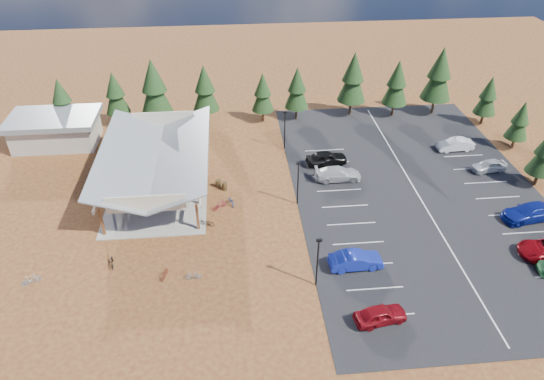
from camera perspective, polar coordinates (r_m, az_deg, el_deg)
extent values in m
plane|color=#592517|center=(50.14, -2.39, -3.26)|extent=(140.00, 140.00, 0.00)
cube|color=black|center=(56.22, 16.59, -0.16)|extent=(27.00, 44.00, 0.04)
cube|color=gray|center=(56.41, -13.01, 0.63)|extent=(10.60, 18.60, 0.10)
cube|color=#592F19|center=(49.76, -19.40, -3.57)|extent=(0.25, 0.25, 3.00)
cube|color=#592F19|center=(53.05, -18.56, -0.78)|extent=(0.25, 0.25, 3.00)
cube|color=#592F19|center=(56.46, -17.82, 1.68)|extent=(0.25, 0.25, 3.00)
cube|color=#592F19|center=(59.97, -17.17, 3.86)|extent=(0.25, 0.25, 3.00)
cube|color=#592F19|center=(63.57, -16.59, 5.79)|extent=(0.25, 0.25, 3.00)
cube|color=#592F19|center=(48.18, -8.77, -3.11)|extent=(0.25, 0.25, 3.00)
cube|color=#592F19|center=(51.57, -8.61, -0.26)|extent=(0.25, 0.25, 3.00)
cube|color=#592F19|center=(55.07, -8.48, 2.23)|extent=(0.25, 0.25, 3.00)
cube|color=#592F19|center=(58.67, -8.36, 4.42)|extent=(0.25, 0.25, 3.00)
cube|color=#592F19|center=(62.34, -8.25, 6.35)|extent=(0.25, 0.25, 3.00)
cube|color=beige|center=(55.80, -18.49, 2.95)|extent=(0.22, 18.00, 0.35)
cube|color=beige|center=(54.27, -8.19, 3.59)|extent=(0.22, 18.00, 0.35)
cube|color=slate|center=(54.89, -16.53, 3.89)|extent=(5.85, 19.40, 2.13)
cube|color=slate|center=(53.99, -10.50, 4.28)|extent=(5.85, 19.40, 2.13)
cube|color=beige|center=(46.94, -14.64, -1.59)|extent=(7.50, 0.15, 1.80)
cube|color=beige|center=(62.29, -12.68, 8.20)|extent=(7.50, 0.15, 1.80)
cube|color=#ADA593|center=(68.31, -24.03, 6.20)|extent=(10.00, 6.00, 3.20)
cube|color=slate|center=(67.50, -24.42, 7.65)|extent=(11.00, 7.00, 0.70)
cylinder|color=black|center=(41.43, 5.35, -8.59)|extent=(0.14, 0.14, 5.00)
cube|color=black|center=(39.73, 5.54, -5.90)|extent=(0.50, 0.25, 0.18)
cylinder|color=black|center=(50.69, 3.06, 0.68)|extent=(0.14, 0.14, 5.00)
cube|color=black|center=(49.32, 3.15, 3.14)|extent=(0.50, 0.25, 0.18)
cylinder|color=black|center=(60.92, 1.51, 6.97)|extent=(0.14, 0.14, 5.00)
cube|color=black|center=(59.78, 1.54, 9.13)|extent=(0.50, 0.25, 0.18)
cylinder|color=#3D2D16|center=(54.21, -5.60, 0.43)|extent=(0.60, 0.60, 0.90)
cylinder|color=#3D2D16|center=(54.76, -6.35, 0.77)|extent=(0.60, 0.60, 0.90)
cylinder|color=#382314|center=(71.73, -22.86, 7.19)|extent=(0.36, 0.36, 1.80)
cone|color=black|center=(70.51, -23.41, 9.38)|extent=(3.16, 3.16, 4.31)
cone|color=black|center=(69.85, -23.75, 10.71)|extent=(2.44, 2.44, 3.24)
cylinder|color=#382314|center=(70.86, -17.44, 8.07)|extent=(0.36, 0.36, 1.85)
cone|color=black|center=(69.59, -17.89, 10.38)|extent=(3.26, 3.26, 4.44)
cone|color=black|center=(68.90, -18.16, 11.78)|extent=(2.52, 2.52, 3.33)
cylinder|color=#382314|center=(68.21, -13.16, 7.99)|extent=(0.36, 0.36, 2.39)
cone|color=black|center=(66.55, -13.62, 11.12)|extent=(4.21, 4.21, 5.74)
cone|color=black|center=(65.67, -13.90, 13.03)|extent=(3.26, 3.26, 4.31)
cylinder|color=#382314|center=(68.72, -7.64, 8.65)|extent=(0.36, 0.36, 2.03)
cone|color=black|center=(67.29, -7.87, 11.30)|extent=(3.58, 3.58, 4.88)
cone|color=black|center=(66.52, -8.00, 12.90)|extent=(2.77, 2.77, 3.66)
cylinder|color=#382314|center=(68.58, -1.07, 8.77)|extent=(0.36, 0.36, 1.73)
cone|color=black|center=(67.36, -1.10, 11.01)|extent=(3.04, 3.04, 4.14)
cone|color=black|center=(66.69, -1.12, 12.37)|extent=(2.35, 2.35, 3.11)
cylinder|color=#382314|center=(69.28, 2.86, 9.07)|extent=(0.36, 0.36, 1.85)
cone|color=black|center=(67.98, 2.94, 11.47)|extent=(3.26, 3.26, 4.45)
cone|color=black|center=(67.28, 2.99, 12.92)|extent=(2.52, 2.52, 3.34)
cylinder|color=#382314|center=(71.25, 9.17, 9.59)|extent=(0.36, 0.36, 2.25)
cone|color=black|center=(69.75, 9.46, 12.43)|extent=(3.95, 3.95, 5.39)
cone|color=black|center=(68.95, 9.64, 14.15)|extent=(3.06, 3.06, 4.04)
cylinder|color=#382314|center=(72.19, 14.01, 9.22)|extent=(0.36, 0.36, 2.00)
cone|color=black|center=(70.86, 14.40, 11.69)|extent=(3.52, 3.52, 4.80)
cone|color=black|center=(70.14, 14.63, 13.19)|extent=(2.72, 2.72, 3.60)
cylinder|color=#382314|center=(74.41, 18.40, 9.40)|extent=(0.36, 0.36, 2.39)
cone|color=black|center=(72.89, 18.99, 12.28)|extent=(4.20, 4.20, 5.73)
cone|color=black|center=(72.09, 19.35, 14.02)|extent=(3.25, 3.25, 4.30)
cylinder|color=#382314|center=(62.12, 28.67, 1.21)|extent=(0.36, 0.36, 1.76)
cylinder|color=#382314|center=(68.94, 26.50, 5.00)|extent=(0.36, 0.36, 1.57)
cone|color=black|center=(67.82, 27.07, 6.95)|extent=(2.76, 2.76, 3.77)
cone|color=black|center=(67.20, 27.42, 8.12)|extent=(2.14, 2.14, 2.83)
cylinder|color=#382314|center=(73.74, 23.48, 7.73)|extent=(0.36, 0.36, 1.70)
cone|color=black|center=(72.61, 24.00, 9.75)|extent=(3.00, 3.00, 4.08)
cone|color=black|center=(72.00, 24.32, 10.97)|extent=(2.31, 2.31, 3.06)
imported|color=black|center=(52.73, -17.04, -2.12)|extent=(1.71, 0.84, 0.86)
imported|color=gray|center=(53.77, -15.51, -0.97)|extent=(1.65, 0.93, 0.96)
imported|color=navy|center=(56.75, -14.44, 1.27)|extent=(1.87, 0.76, 0.96)
imported|color=maroon|center=(62.25, -14.66, 4.38)|extent=(1.60, 0.71, 0.93)
imported|color=black|center=(52.18, -12.20, -1.71)|extent=(1.68, 0.88, 0.84)
imported|color=#9A9BA2|center=(52.83, -11.83, -0.97)|extent=(1.88, 0.69, 1.11)
imported|color=navy|center=(55.78, -10.54, 1.22)|extent=(1.97, 0.95, 0.99)
imported|color=maroon|center=(59.47, -11.72, 3.36)|extent=(1.74, 0.76, 1.01)
imported|color=black|center=(46.77, -18.30, -7.97)|extent=(0.89, 1.74, 0.87)
imported|color=gray|center=(47.58, -26.53, -9.42)|extent=(1.67, 1.16, 0.99)
imported|color=maroon|center=(44.32, -12.48, -9.58)|extent=(0.81, 1.55, 0.90)
imported|color=gray|center=(43.70, -9.24, -9.90)|extent=(1.50, 0.54, 0.88)
imported|color=navy|center=(51.84, -4.79, -1.32)|extent=(1.03, 1.76, 0.87)
imported|color=maroon|center=(51.27, -6.16, -1.75)|extent=(1.68, 1.46, 1.05)
imported|color=black|center=(49.20, -7.78, -3.81)|extent=(1.77, 1.01, 0.88)
imported|color=maroon|center=(40.63, 12.64, -14.11)|extent=(4.50, 2.42, 1.46)
imported|color=#17279D|center=(44.60, 9.82, -8.15)|extent=(4.93, 1.89, 1.60)
imported|color=#B6B6B6|center=(55.98, 7.78, 1.91)|extent=(5.29, 2.16, 1.54)
imported|color=black|center=(58.68, 6.45, 3.77)|extent=(5.14, 2.62, 1.67)
imported|color=navy|center=(55.93, 28.05, -2.33)|extent=(6.02, 3.13, 1.67)
imported|color=#AFB1B7|center=(62.53, 24.15, 2.63)|extent=(4.30, 2.09, 1.41)
imported|color=white|center=(65.56, 20.74, 5.03)|extent=(4.61, 1.74, 1.50)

